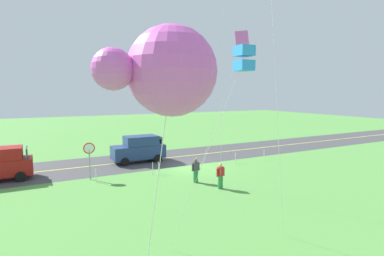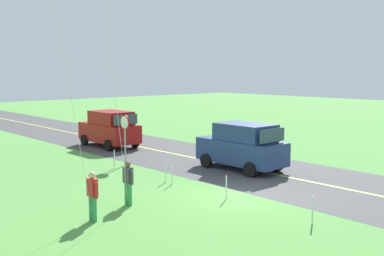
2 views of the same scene
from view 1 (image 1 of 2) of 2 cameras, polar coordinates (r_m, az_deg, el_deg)
ground_plane at (r=24.27m, az=0.07°, el=-7.50°), size 120.00×120.00×0.10m
asphalt_road at (r=27.77m, az=-3.79°, el=-5.59°), size 120.00×7.00×0.00m
road_centre_stripe at (r=27.77m, az=-3.79°, el=-5.58°), size 120.00×0.16×0.00m
car_suv_foreground at (r=26.15m, az=-10.03°, el=-3.87°), size 4.40×2.12×2.24m
stop_sign at (r=21.55m, az=-18.96°, el=-4.64°), size 0.76×0.08×2.56m
person_adult_near at (r=19.94m, az=0.71°, el=-7.93°), size 0.58×0.22×1.60m
person_adult_companion at (r=18.78m, az=5.44°, el=-8.89°), size 0.58×0.22×1.60m
kite_red_low at (r=18.66m, az=9.37°, el=15.44°), size 2.44×2.32×9.60m
kite_pink_drift at (r=10.77m, az=9.82°, el=12.85°), size 2.60×1.62×7.52m
kite_orange_near at (r=4.66m, az=-4.61°, el=10.74°), size 1.90×1.40×6.93m
fence_post_0 at (r=27.40m, az=13.55°, el=-4.97°), size 0.05×0.05×0.90m
fence_post_1 at (r=25.49m, az=8.26°, el=-5.73°), size 0.05×0.05×0.90m
fence_post_2 at (r=23.54m, az=0.82°, el=-6.69°), size 0.05×0.05×0.90m
fence_post_3 at (r=22.26m, az=-6.38°, el=-7.52°), size 0.05×0.05×0.90m
fence_post_4 at (r=22.10m, az=-7.48°, el=-7.64°), size 0.05×0.05×0.90m
fence_post_5 at (r=21.12m, az=-17.84°, el=-8.59°), size 0.05×0.05×0.90m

